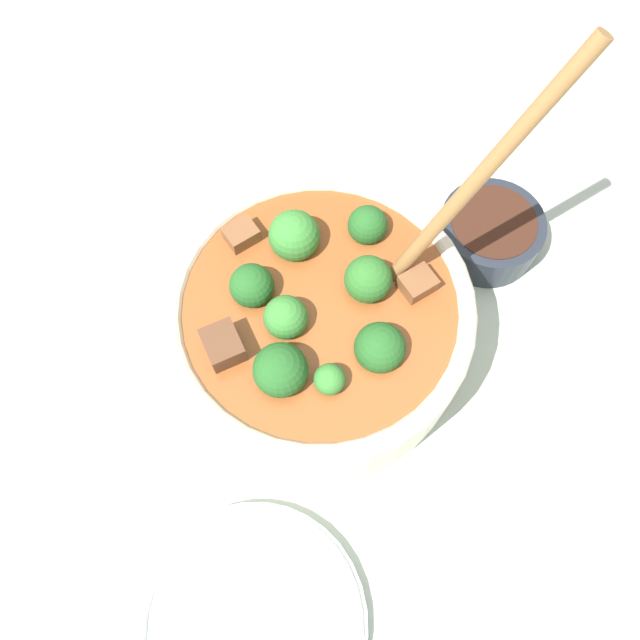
{
  "coord_description": "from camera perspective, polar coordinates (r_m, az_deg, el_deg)",
  "views": [
    {
      "loc": [
        -0.21,
        -0.02,
        0.56
      ],
      "look_at": [
        0.0,
        0.0,
        0.06
      ],
      "focal_mm": 35.0,
      "sensor_mm": 36.0,
      "label": 1
    }
  ],
  "objects": [
    {
      "name": "ground_plane",
      "position": [
        0.6,
        0.0,
        -2.46
      ],
      "size": [
        4.0,
        4.0,
        0.0
      ],
      "primitive_type": "plane",
      "color": "#ADBCAD"
    },
    {
      "name": "stew_bowl",
      "position": [
        0.54,
        0.02,
        -0.22
      ],
      "size": [
        0.26,
        0.29,
        0.3
      ],
      "color": "beige",
      "rests_on": "ground_plane"
    },
    {
      "name": "condiment_bowl",
      "position": [
        0.65,
        15.23,
        7.8
      ],
      "size": [
        0.1,
        0.1,
        0.04
      ],
      "color": "#232833",
      "rests_on": "ground_plane"
    },
    {
      "name": "empty_plate",
      "position": [
        0.55,
        -6.36,
        -25.87
      ],
      "size": [
        0.19,
        0.19,
        0.02
      ],
      "color": "white",
      "rests_on": "ground_plane"
    }
  ]
}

